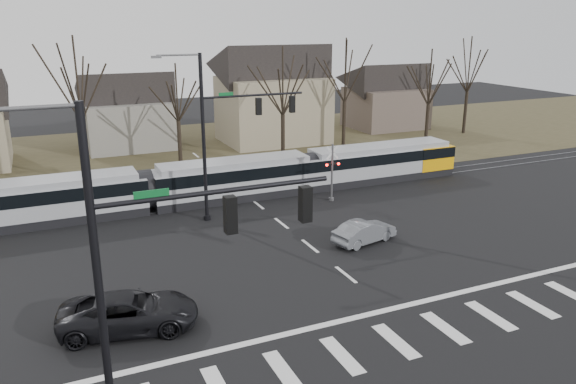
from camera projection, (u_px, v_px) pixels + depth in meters
name	position (u px, v px, depth m)	size (l,w,h in m)	color
ground	(368.00, 292.00, 25.84)	(140.00, 140.00, 0.00)	black
grass_verge	(190.00, 151.00, 53.77)	(140.00, 28.00, 0.01)	#38331E
crosswalk	(421.00, 334.00, 22.35)	(27.00, 2.60, 0.01)	silver
stop_line	(390.00, 309.00, 24.27)	(28.00, 0.35, 0.01)	silver
lane_dashes	(248.00, 197.00, 39.81)	(0.18, 30.00, 0.01)	silver
rail_pair	(249.00, 197.00, 39.62)	(90.00, 1.52, 0.06)	#59595E
tram	(232.00, 178.00, 38.93)	(36.60, 2.72, 2.77)	gray
sedan	(364.00, 232.00, 31.43)	(4.10, 2.23, 1.28)	slate
suv	(129.00, 312.00, 22.51)	(5.88, 3.58, 1.52)	black
signal_pole_near_left	(161.00, 268.00, 14.87)	(9.28, 0.44, 10.20)	black
signal_pole_far	(229.00, 128.00, 34.14)	(9.28, 0.44, 10.20)	black
rail_crossing_signal	(332.00, 174.00, 38.41)	(1.08, 0.36, 4.00)	#59595B
tree_row	(228.00, 106.00, 47.85)	(59.20, 7.20, 10.00)	black
house_b	(127.00, 107.00, 54.16)	(8.64, 7.56, 7.65)	slate
house_c	(272.00, 90.00, 56.62)	(10.80, 8.64, 10.10)	gray
house_d	(386.00, 93.00, 64.59)	(8.64, 7.56, 7.65)	brown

